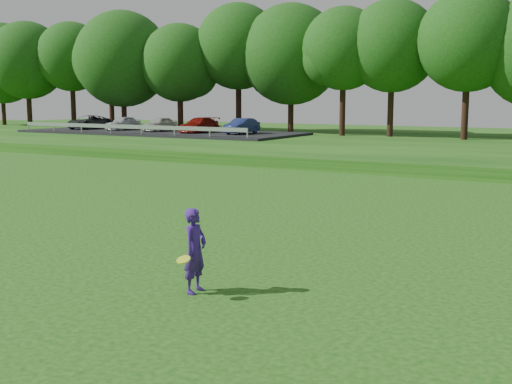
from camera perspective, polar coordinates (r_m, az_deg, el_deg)
The scene contains 6 objects.
ground at distance 14.06m, azimuth -15.26°, elevation -6.70°, with size 140.00×140.00×0.00m, color #13460D.
berm at distance 44.70m, azimuth 17.30°, elevation 3.82°, with size 130.00×30.00×0.60m, color #13460D.
walking_path at distance 31.27m, azimuth 11.60°, elevation 1.69°, with size 130.00×1.60×0.04m, color gray.
treeline at distance 48.70m, azimuth 18.78°, elevation 13.30°, with size 104.00×7.00×15.00m, color #16440F, non-canonical shape.
parking_lot at distance 54.39m, azimuth -8.99°, elevation 5.63°, with size 24.00×9.00×1.38m.
woman at distance 11.93m, azimuth -5.44°, elevation -5.21°, with size 0.42×0.89×1.59m.
Camera 1 is at (9.71, -9.51, 3.60)m, focal length 45.00 mm.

